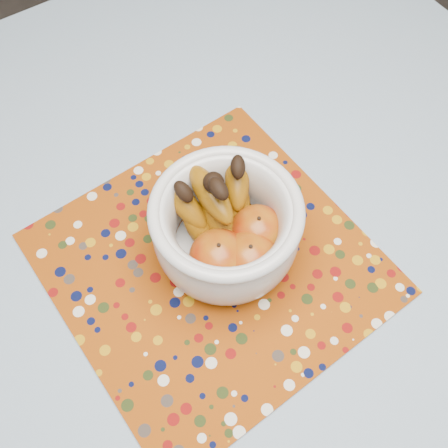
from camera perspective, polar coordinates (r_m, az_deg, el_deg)
table at (r=0.82m, az=-0.32°, el=-7.22°), size 1.20×1.20×0.75m
tablecloth at (r=0.75m, az=-0.35°, el=-4.89°), size 1.32×1.32×0.01m
placemat at (r=0.74m, az=-1.39°, el=-4.30°), size 0.44×0.44×0.00m
fruit_bowl at (r=0.69m, az=0.24°, el=-0.01°), size 0.21×0.20×0.16m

